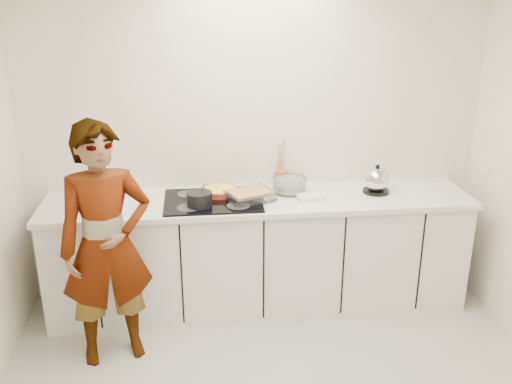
{
  "coord_description": "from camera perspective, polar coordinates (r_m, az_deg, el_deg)",
  "views": [
    {
      "loc": [
        -0.47,
        -2.71,
        2.45
      ],
      "look_at": [
        -0.05,
        1.05,
        1.05
      ],
      "focal_mm": 40.0,
      "sensor_mm": 36.0,
      "label": 1
    }
  ],
  "objects": [
    {
      "name": "cook",
      "position": [
        3.86,
        -14.74,
        -5.21
      ],
      "size": [
        0.69,
        0.54,
        1.67
      ],
      "primitive_type": "imported",
      "rotation": [
        0.0,
        0.0,
        0.27
      ],
      "color": "white",
      "rests_on": "floor"
    },
    {
      "name": "tart_dish",
      "position": [
        4.37,
        -3.68,
        0.14
      ],
      "size": [
        0.33,
        0.33,
        0.04
      ],
      "color": "red",
      "rests_on": "hob"
    },
    {
      "name": "tea_towel",
      "position": [
        4.32,
        5.45,
        -0.47
      ],
      "size": [
        0.21,
        0.16,
        0.03
      ],
      "primitive_type": "cube",
      "rotation": [
        0.0,
        0.0,
        0.1
      ],
      "color": "white",
      "rests_on": "countertop"
    },
    {
      "name": "countertop",
      "position": [
        4.31,
        0.32,
        -0.91
      ],
      "size": [
        3.24,
        0.64,
        0.04
      ],
      "primitive_type": "cube",
      "color": "white",
      "rests_on": "base_cabinets"
    },
    {
      "name": "saucepan",
      "position": [
        4.14,
        -5.68,
        -0.7
      ],
      "size": [
        0.25,
        0.25,
        0.18
      ],
      "color": "black",
      "rests_on": "hob"
    },
    {
      "name": "kettle",
      "position": [
        4.49,
        11.96,
        1.11
      ],
      "size": [
        0.22,
        0.22,
        0.23
      ],
      "color": "black",
      "rests_on": "countertop"
    },
    {
      "name": "baking_dish",
      "position": [
        4.24,
        -0.59,
        -0.27
      ],
      "size": [
        0.4,
        0.35,
        0.06
      ],
      "color": "silver",
      "rests_on": "hob"
    },
    {
      "name": "base_cabinets",
      "position": [
        4.5,
        0.31,
        -6.32
      ],
      "size": [
        3.2,
        0.58,
        0.87
      ],
      "primitive_type": "cube",
      "color": "white",
      "rests_on": "floor"
    },
    {
      "name": "utensil_crock",
      "position": [
        4.56,
        2.54,
        1.41
      ],
      "size": [
        0.11,
        0.11,
        0.13
      ],
      "primitive_type": "cylinder",
      "rotation": [
        0.0,
        0.0,
        -0.02
      ],
      "color": "#CD6824",
      "rests_on": "countertop"
    },
    {
      "name": "mixing_bowl",
      "position": [
        4.43,
        3.37,
        0.68
      ],
      "size": [
        0.34,
        0.34,
        0.12
      ],
      "color": "silver",
      "rests_on": "countertop"
    },
    {
      "name": "hob",
      "position": [
        4.26,
        -4.33,
        -0.86
      ],
      "size": [
        0.72,
        0.54,
        0.01
      ],
      "primitive_type": "cube",
      "color": "black",
      "rests_on": "countertop"
    },
    {
      "name": "wall_back",
      "position": [
        4.49,
        -0.14,
        5.45
      ],
      "size": [
        3.6,
        0.0,
        2.6
      ],
      "primitive_type": "cube",
      "color": "white",
      "rests_on": "ground"
    }
  ]
}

